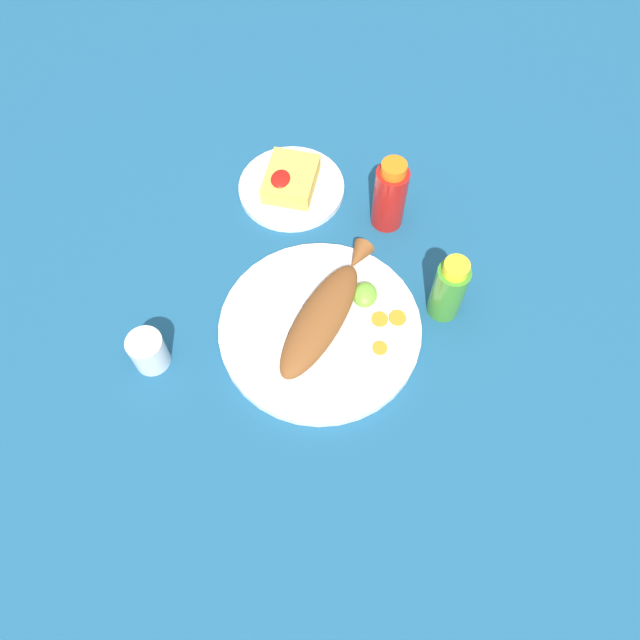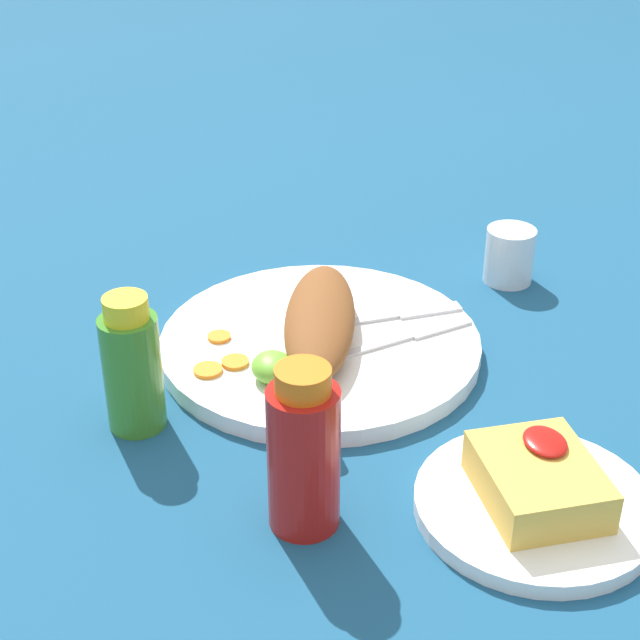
{
  "view_description": "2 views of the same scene",
  "coord_description": "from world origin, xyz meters",
  "px_view_note": "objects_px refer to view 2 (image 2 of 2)",
  "views": [
    {
      "loc": [
        0.46,
        0.1,
        0.9
      ],
      "look_at": [
        0.0,
        0.0,
        0.04
      ],
      "focal_mm": 35.0,
      "sensor_mm": 36.0,
      "label": 1
    },
    {
      "loc": [
        -0.84,
        0.19,
        0.53
      ],
      "look_at": [
        0.0,
        0.0,
        0.04
      ],
      "focal_mm": 55.0,
      "sensor_mm": 36.0,
      "label": 2
    }
  ],
  "objects_px": {
    "fork_far": "(403,338)",
    "salt_cup": "(509,258)",
    "main_plate": "(320,345)",
    "fried_fish": "(319,326)",
    "hot_sauce_bottle_red": "(304,453)",
    "side_plate_fries": "(534,505)",
    "hot_sauce_bottle_green": "(132,367)",
    "fork_near": "(390,316)"
  },
  "relations": [
    {
      "from": "salt_cup",
      "to": "side_plate_fries",
      "type": "distance_m",
      "value": 0.41
    },
    {
      "from": "fork_far",
      "to": "salt_cup",
      "type": "distance_m",
      "value": 0.21
    },
    {
      "from": "fried_fish",
      "to": "salt_cup",
      "type": "distance_m",
      "value": 0.28
    },
    {
      "from": "fork_far",
      "to": "hot_sauce_bottle_green",
      "type": "relative_size",
      "value": 1.38
    },
    {
      "from": "fried_fish",
      "to": "salt_cup",
      "type": "bearing_deg",
      "value": -49.0
    },
    {
      "from": "fork_near",
      "to": "hot_sauce_bottle_green",
      "type": "xyz_separation_m",
      "value": [
        -0.11,
        0.27,
        0.04
      ]
    },
    {
      "from": "hot_sauce_bottle_green",
      "to": "hot_sauce_bottle_red",
      "type": "bearing_deg",
      "value": -143.3
    },
    {
      "from": "main_plate",
      "to": "hot_sauce_bottle_red",
      "type": "xyz_separation_m",
      "value": [
        -0.25,
        0.07,
        0.06
      ]
    },
    {
      "from": "fork_far",
      "to": "side_plate_fries",
      "type": "bearing_deg",
      "value": -98.24
    },
    {
      "from": "salt_cup",
      "to": "side_plate_fries",
      "type": "relative_size",
      "value": 0.33
    },
    {
      "from": "main_plate",
      "to": "hot_sauce_bottle_red",
      "type": "height_order",
      "value": "hot_sauce_bottle_red"
    },
    {
      "from": "salt_cup",
      "to": "hot_sauce_bottle_red",
      "type": "bearing_deg",
      "value": 138.18
    },
    {
      "from": "fork_far",
      "to": "side_plate_fries",
      "type": "xyz_separation_m",
      "value": [
        -0.26,
        -0.03,
        -0.01
      ]
    },
    {
      "from": "main_plate",
      "to": "fried_fish",
      "type": "height_order",
      "value": "fried_fish"
    },
    {
      "from": "fried_fish",
      "to": "salt_cup",
      "type": "height_order",
      "value": "salt_cup"
    },
    {
      "from": "main_plate",
      "to": "side_plate_fries",
      "type": "xyz_separation_m",
      "value": [
        -0.28,
        -0.11,
        -0.0
      ]
    },
    {
      "from": "fork_near",
      "to": "hot_sauce_bottle_green",
      "type": "relative_size",
      "value": 1.41
    },
    {
      "from": "hot_sauce_bottle_green",
      "to": "fried_fish",
      "type": "bearing_deg",
      "value": -68.76
    },
    {
      "from": "fork_near",
      "to": "hot_sauce_bottle_red",
      "type": "bearing_deg",
      "value": -122.74
    },
    {
      "from": "fork_far",
      "to": "side_plate_fries",
      "type": "height_order",
      "value": "fork_far"
    },
    {
      "from": "fried_fish",
      "to": "hot_sauce_bottle_red",
      "type": "height_order",
      "value": "hot_sauce_bottle_red"
    },
    {
      "from": "main_plate",
      "to": "salt_cup",
      "type": "relative_size",
      "value": 5.05
    },
    {
      "from": "fork_near",
      "to": "side_plate_fries",
      "type": "distance_m",
      "value": 0.3
    },
    {
      "from": "hot_sauce_bottle_red",
      "to": "side_plate_fries",
      "type": "height_order",
      "value": "hot_sauce_bottle_red"
    },
    {
      "from": "fork_near",
      "to": "hot_sauce_bottle_green",
      "type": "bearing_deg",
      "value": -162.14
    },
    {
      "from": "fried_fish",
      "to": "hot_sauce_bottle_green",
      "type": "bearing_deg",
      "value": 126.82
    },
    {
      "from": "salt_cup",
      "to": "fried_fish",
      "type": "bearing_deg",
      "value": 115.42
    },
    {
      "from": "fork_near",
      "to": "hot_sauce_bottle_red",
      "type": "xyz_separation_m",
      "value": [
        -0.27,
        0.15,
        0.05
      ]
    },
    {
      "from": "main_plate",
      "to": "hot_sauce_bottle_red",
      "type": "distance_m",
      "value": 0.26
    },
    {
      "from": "fork_near",
      "to": "fork_far",
      "type": "bearing_deg",
      "value": -92.75
    },
    {
      "from": "fork_far",
      "to": "fork_near",
      "type": "bearing_deg",
      "value": 75.35
    },
    {
      "from": "side_plate_fries",
      "to": "main_plate",
      "type": "bearing_deg",
      "value": 22.35
    },
    {
      "from": "fried_fish",
      "to": "hot_sauce_bottle_green",
      "type": "xyz_separation_m",
      "value": [
        -0.07,
        0.19,
        0.02
      ]
    },
    {
      "from": "fork_far",
      "to": "side_plate_fries",
      "type": "relative_size",
      "value": 0.93
    },
    {
      "from": "fried_fish",
      "to": "hot_sauce_bottle_red",
      "type": "relative_size",
      "value": 1.95
    },
    {
      "from": "main_plate",
      "to": "hot_sauce_bottle_green",
      "type": "bearing_deg",
      "value": 114.04
    },
    {
      "from": "fried_fish",
      "to": "main_plate",
      "type": "bearing_deg",
      "value": 0.0
    },
    {
      "from": "fork_near",
      "to": "side_plate_fries",
      "type": "xyz_separation_m",
      "value": [
        -0.3,
        -0.03,
        -0.01
      ]
    },
    {
      "from": "fried_fish",
      "to": "fork_far",
      "type": "height_order",
      "value": "fried_fish"
    },
    {
      "from": "hot_sauce_bottle_green",
      "to": "salt_cup",
      "type": "height_order",
      "value": "hot_sauce_bottle_green"
    },
    {
      "from": "fried_fish",
      "to": "salt_cup",
      "type": "xyz_separation_m",
      "value": [
        0.12,
        -0.25,
        -0.01
      ]
    },
    {
      "from": "fork_near",
      "to": "salt_cup",
      "type": "xyz_separation_m",
      "value": [
        0.09,
        -0.17,
        0.01
      ]
    }
  ]
}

